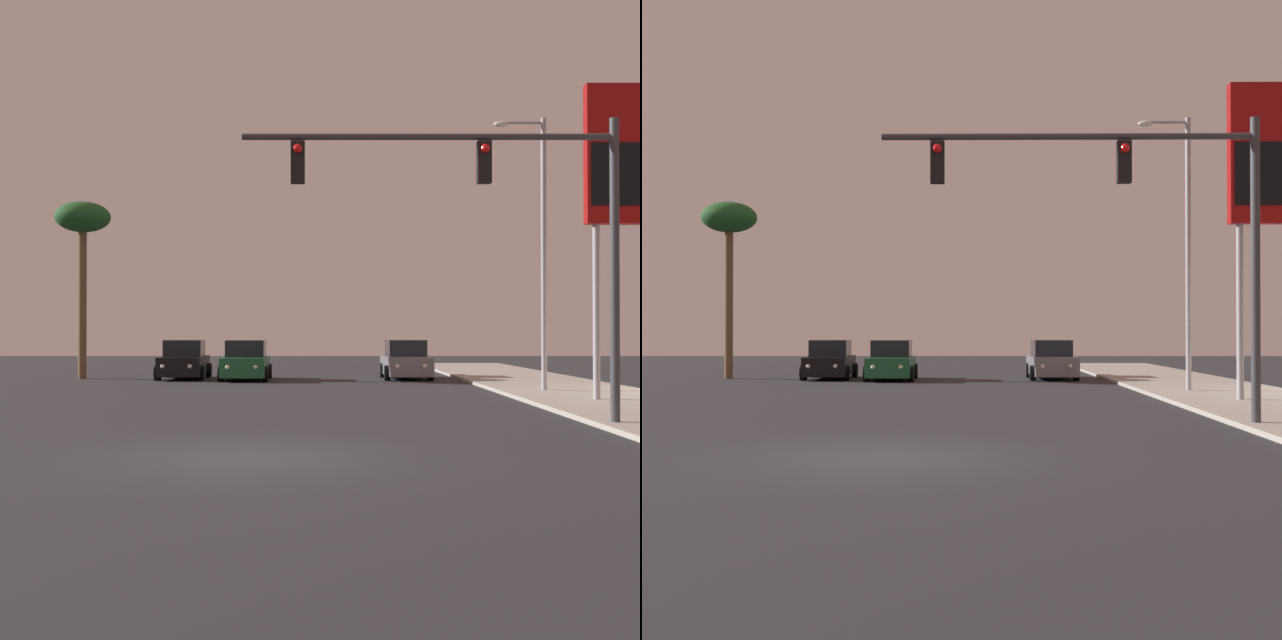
# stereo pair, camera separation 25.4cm
# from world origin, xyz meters

# --- Properties ---
(ground_plane) EXTENTS (120.00, 120.00, 0.00)m
(ground_plane) POSITION_xyz_m (0.00, 0.00, 0.00)
(ground_plane) COLOR #28282B
(sidewalk_right) EXTENTS (5.00, 60.00, 0.12)m
(sidewalk_right) POSITION_xyz_m (9.50, 10.00, 0.06)
(sidewalk_right) COLOR #9E998E
(sidewalk_right) RESTS_ON ground
(car_green) EXTENTS (2.04, 4.31, 1.68)m
(car_green) POSITION_xyz_m (-2.03, 23.05, 0.76)
(car_green) COLOR #195933
(car_green) RESTS_ON ground
(car_grey) EXTENTS (2.04, 4.34, 1.68)m
(car_grey) POSITION_xyz_m (4.81, 23.91, 0.76)
(car_grey) COLOR slate
(car_grey) RESTS_ON ground
(car_black) EXTENTS (2.04, 4.33, 1.68)m
(car_black) POSITION_xyz_m (-4.78, 23.94, 0.76)
(car_black) COLOR black
(car_black) RESTS_ON ground
(traffic_light_mast) EXTENTS (8.07, 0.36, 6.50)m
(traffic_light_mast) POSITION_xyz_m (5.06, 4.45, 4.77)
(traffic_light_mast) COLOR #38383D
(traffic_light_mast) RESTS_ON sidewalk_right
(street_lamp) EXTENTS (1.74, 0.24, 9.00)m
(street_lamp) POSITION_xyz_m (8.38, 14.84, 5.12)
(street_lamp) COLOR #99999E
(street_lamp) RESTS_ON sidewalk_right
(gas_station_sign) EXTENTS (2.00, 0.42, 9.00)m
(gas_station_sign) POSITION_xyz_m (9.69, 10.82, 6.62)
(gas_station_sign) COLOR #99999E
(gas_station_sign) RESTS_ON sidewalk_right
(palm_tree_mid) EXTENTS (2.40, 2.40, 7.69)m
(palm_tree_mid) POSITION_xyz_m (-9.20, 24.00, 6.65)
(palm_tree_mid) COLOR brown
(palm_tree_mid) RESTS_ON ground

